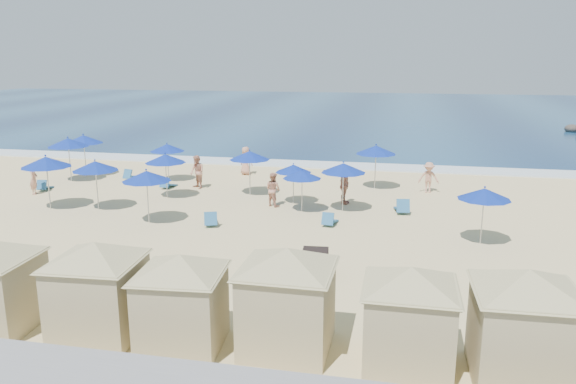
{
  "coord_description": "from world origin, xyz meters",
  "views": [
    {
      "loc": [
        7.68,
        -21.73,
        7.21
      ],
      "look_at": [
        2.51,
        3.0,
        1.11
      ],
      "focal_mm": 35.0,
      "sensor_mm": 36.0,
      "label": 1
    }
  ],
  "objects_px": {
    "umbrella_8": "(302,174)",
    "umbrella_5": "(165,158)",
    "beachgoer_0": "(34,179)",
    "beachgoer_3": "(429,177)",
    "cabana_1": "(97,277)",
    "umbrella_2": "(84,139)",
    "beachgoer_4": "(246,161)",
    "beachgoer_5": "(273,189)",
    "umbrella_3": "(95,166)",
    "beachgoer_2": "(344,185)",
    "umbrella_11": "(484,194)",
    "umbrella_1": "(46,162)",
    "cabana_2": "(181,289)",
    "cabana_4": "(410,304)",
    "umbrella_12": "(293,169)",
    "umbrella_4": "(167,148)",
    "umbrella_0": "(68,142)",
    "umbrella_7": "(250,155)",
    "beachgoer_1": "(197,172)",
    "trash_bin": "(315,262)",
    "cabana_3": "(287,286)",
    "umbrella_9": "(376,150)",
    "cabana_5": "(526,311)",
    "umbrella_6": "(146,176)",
    "umbrella_10": "(343,168)"
  },
  "relations": [
    {
      "from": "beachgoer_2",
      "to": "beachgoer_0",
      "type": "bearing_deg",
      "value": 107.45
    },
    {
      "from": "umbrella_11",
      "to": "beachgoer_0",
      "type": "height_order",
      "value": "umbrella_11"
    },
    {
      "from": "cabana_5",
      "to": "beachgoer_0",
      "type": "relative_size",
      "value": 2.81
    },
    {
      "from": "beachgoer_2",
      "to": "umbrella_2",
      "type": "bearing_deg",
      "value": 90.61
    },
    {
      "from": "umbrella_0",
      "to": "beachgoer_4",
      "type": "height_order",
      "value": "umbrella_0"
    },
    {
      "from": "beachgoer_0",
      "to": "beachgoer_3",
      "type": "xyz_separation_m",
      "value": [
        20.76,
        4.72,
        0.0
      ]
    },
    {
      "from": "cabana_4",
      "to": "beachgoer_0",
      "type": "height_order",
      "value": "cabana_4"
    },
    {
      "from": "beachgoer_3",
      "to": "umbrella_0",
      "type": "bearing_deg",
      "value": -178.94
    },
    {
      "from": "cabana_1",
      "to": "umbrella_3",
      "type": "height_order",
      "value": "cabana_1"
    },
    {
      "from": "cabana_3",
      "to": "cabana_5",
      "type": "xyz_separation_m",
      "value": [
        5.5,
        -0.32,
        0.01
      ]
    },
    {
      "from": "umbrella_4",
      "to": "beachgoer_5",
      "type": "height_order",
      "value": "umbrella_4"
    },
    {
      "from": "umbrella_8",
      "to": "umbrella_12",
      "type": "distance_m",
      "value": 1.6
    },
    {
      "from": "umbrella_4",
      "to": "beachgoer_0",
      "type": "height_order",
      "value": "umbrella_4"
    },
    {
      "from": "cabana_1",
      "to": "umbrella_2",
      "type": "height_order",
      "value": "cabana_1"
    },
    {
      "from": "cabana_2",
      "to": "beachgoer_0",
      "type": "height_order",
      "value": "cabana_2"
    },
    {
      "from": "cabana_4",
      "to": "umbrella_8",
      "type": "bearing_deg",
      "value": 110.85
    },
    {
      "from": "cabana_4",
      "to": "umbrella_1",
      "type": "xyz_separation_m",
      "value": [
        -17.06,
        11.05,
        0.73
      ]
    },
    {
      "from": "trash_bin",
      "to": "umbrella_10",
      "type": "bearing_deg",
      "value": 85.16
    },
    {
      "from": "umbrella_8",
      "to": "beachgoer_5",
      "type": "distance_m",
      "value": 2.03
    },
    {
      "from": "trash_bin",
      "to": "cabana_3",
      "type": "xyz_separation_m",
      "value": [
        0.09,
        -5.04,
        1.26
      ]
    },
    {
      "from": "beachgoer_3",
      "to": "umbrella_5",
      "type": "bearing_deg",
      "value": -166.18
    },
    {
      "from": "cabana_1",
      "to": "umbrella_1",
      "type": "xyz_separation_m",
      "value": [
        -9.09,
        11.14,
        0.68
      ]
    },
    {
      "from": "umbrella_8",
      "to": "beachgoer_3",
      "type": "distance_m",
      "value": 8.05
    },
    {
      "from": "umbrella_12",
      "to": "umbrella_4",
      "type": "bearing_deg",
      "value": 156.15
    },
    {
      "from": "umbrella_1",
      "to": "beachgoer_1",
      "type": "height_order",
      "value": "umbrella_1"
    },
    {
      "from": "trash_bin",
      "to": "umbrella_7",
      "type": "xyz_separation_m",
      "value": [
        -5.21,
        10.48,
        1.71
      ]
    },
    {
      "from": "umbrella_1",
      "to": "beachgoer_5",
      "type": "distance_m",
      "value": 10.96
    },
    {
      "from": "umbrella_7",
      "to": "beachgoer_2",
      "type": "xyz_separation_m",
      "value": [
        5.15,
        -0.87,
        -1.19
      ]
    },
    {
      "from": "beachgoer_4",
      "to": "beachgoer_5",
      "type": "xyz_separation_m",
      "value": [
        3.43,
        -7.07,
        -0.04
      ]
    },
    {
      "from": "cabana_5",
      "to": "beachgoer_1",
      "type": "height_order",
      "value": "cabana_5"
    },
    {
      "from": "cabana_3",
      "to": "umbrella_12",
      "type": "bearing_deg",
      "value": 100.67
    },
    {
      "from": "umbrella_8",
      "to": "umbrella_5",
      "type": "bearing_deg",
      "value": 170.43
    },
    {
      "from": "umbrella_3",
      "to": "beachgoer_2",
      "type": "xyz_separation_m",
      "value": [
        11.55,
        3.5,
        -1.2
      ]
    },
    {
      "from": "beachgoer_1",
      "to": "beachgoer_2",
      "type": "relative_size",
      "value": 0.99
    },
    {
      "from": "umbrella_0",
      "to": "beachgoer_2",
      "type": "distance_m",
      "value": 16.66
    },
    {
      "from": "umbrella_1",
      "to": "umbrella_10",
      "type": "height_order",
      "value": "umbrella_1"
    },
    {
      "from": "umbrella_8",
      "to": "umbrella_12",
      "type": "xyz_separation_m",
      "value": [
        -0.7,
        1.44,
        -0.02
      ]
    },
    {
      "from": "umbrella_6",
      "to": "umbrella_9",
      "type": "bearing_deg",
      "value": 42.85
    },
    {
      "from": "umbrella_1",
      "to": "umbrella_11",
      "type": "relative_size",
      "value": 1.14
    },
    {
      "from": "umbrella_2",
      "to": "beachgoer_2",
      "type": "xyz_separation_m",
      "value": [
        16.44,
        -3.52,
        -1.34
      ]
    },
    {
      "from": "umbrella_5",
      "to": "beachgoer_4",
      "type": "relative_size",
      "value": 1.36
    },
    {
      "from": "umbrella_9",
      "to": "beachgoer_1",
      "type": "bearing_deg",
      "value": -168.52
    },
    {
      "from": "umbrella_9",
      "to": "beachgoer_3",
      "type": "distance_m",
      "value": 3.22
    },
    {
      "from": "umbrella_4",
      "to": "umbrella_7",
      "type": "bearing_deg",
      "value": -22.36
    },
    {
      "from": "umbrella_6",
      "to": "umbrella_0",
      "type": "bearing_deg",
      "value": 139.72
    },
    {
      "from": "beachgoer_1",
      "to": "beachgoer_3",
      "type": "distance_m",
      "value": 12.76
    },
    {
      "from": "cabana_3",
      "to": "beachgoer_3",
      "type": "height_order",
      "value": "cabana_3"
    },
    {
      "from": "umbrella_1",
      "to": "umbrella_5",
      "type": "relative_size",
      "value": 1.11
    },
    {
      "from": "umbrella_4",
      "to": "cabana_2",
      "type": "bearing_deg",
      "value": -65.43
    },
    {
      "from": "cabana_5",
      "to": "beachgoer_1",
      "type": "bearing_deg",
      "value": 130.2
    }
  ]
}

